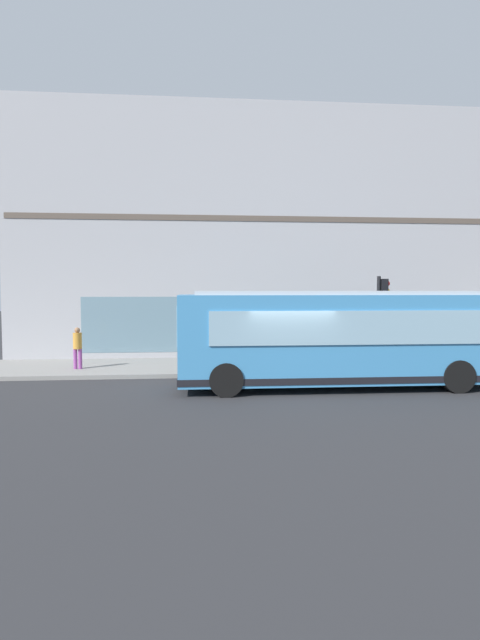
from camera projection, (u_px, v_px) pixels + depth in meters
The scene contains 10 objects.
ground at pixel (287, 391), 15.55m from camera, with size 120.00×120.00×0.00m, color #2D2D30.
sidewalk_curb at pixel (265, 366), 20.28m from camera, with size 4.34×40.00×0.15m, color gray.
building_corner at pixel (247, 242), 27.01m from camera, with size 9.94×21.76×11.26m.
city_bus_nearside at pixel (337, 339), 16.10m from camera, with size 2.67×10.06×3.07m.
traffic_light_near_corner at pixel (382, 304), 18.82m from camera, with size 0.32×0.49×3.46m.
fire_hydrant at pixel (331, 359), 18.93m from camera, with size 0.35×0.35×0.74m.
pedestrian_near_hydrant at pixel (338, 338), 20.53m from camera, with size 0.32×0.32×1.74m.
pedestrian_near_building_entrance at pixel (78, 345), 18.93m from camera, with size 0.32×0.32×1.56m.
pedestrian_walking_along_curb at pixel (386, 337), 21.91m from camera, with size 0.32×0.32×1.58m.
newspaper_vending_box at pixel (281, 353), 19.97m from camera, with size 0.44×0.42×0.90m.
Camera 1 is at (-15.19, 2.87, 3.12)m, focal length 28.53 mm.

